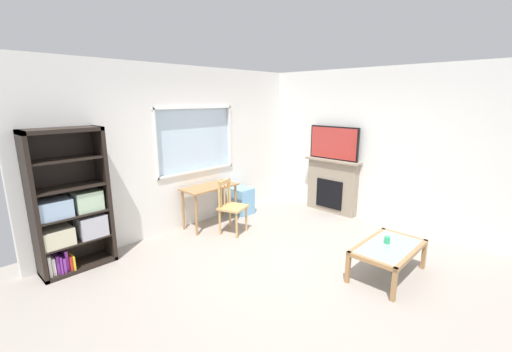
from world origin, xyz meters
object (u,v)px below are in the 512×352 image
(tv, at_px, (334,143))
(sippy_cup, at_px, (387,240))
(fireplace, at_px, (332,186))
(wooden_chair, at_px, (231,206))
(plastic_drawer_unit, at_px, (242,201))
(bookshelf, at_px, (71,210))
(coffee_table, at_px, (389,250))
(desk_under_window, at_px, (210,192))

(tv, relative_size, sippy_cup, 11.33)
(fireplace, bearing_deg, tv, 180.00)
(wooden_chair, bearing_deg, plastic_drawer_unit, 35.82)
(bookshelf, xyz_separation_m, wooden_chair, (2.23, -0.63, -0.34))
(wooden_chair, distance_m, coffee_table, 2.52)
(bookshelf, height_order, sippy_cup, bookshelf)
(plastic_drawer_unit, xyz_separation_m, coffee_table, (-0.34, -3.04, 0.10))
(wooden_chair, bearing_deg, tv, -17.47)
(plastic_drawer_unit, bearing_deg, desk_under_window, -176.51)
(plastic_drawer_unit, height_order, tv, tv)
(desk_under_window, relative_size, fireplace, 0.87)
(bookshelf, relative_size, tv, 1.83)
(desk_under_window, relative_size, plastic_drawer_unit, 1.91)
(wooden_chair, bearing_deg, bookshelf, 164.24)
(tv, xyz_separation_m, coffee_table, (-1.64, -1.82, -1.03))
(plastic_drawer_unit, xyz_separation_m, tv, (1.30, -1.22, 1.13))
(fireplace, relative_size, coffee_table, 1.07)
(desk_under_window, height_order, tv, tv)
(wooden_chair, bearing_deg, sippy_cup, -78.33)
(bookshelf, distance_m, desk_under_window, 2.20)
(desk_under_window, xyz_separation_m, tv, (2.12, -1.17, 0.78))
(tv, distance_m, sippy_cup, 2.55)
(wooden_chair, height_order, tv, tv)
(desk_under_window, distance_m, wooden_chair, 0.54)
(bookshelf, bearing_deg, desk_under_window, -2.94)
(plastic_drawer_unit, relative_size, tv, 0.50)
(desk_under_window, bearing_deg, wooden_chair, -86.07)
(bookshelf, xyz_separation_m, fireplace, (4.33, -1.28, -0.27))
(plastic_drawer_unit, bearing_deg, bookshelf, 178.81)
(coffee_table, bearing_deg, sippy_cup, 40.54)
(coffee_table, bearing_deg, wooden_chair, 100.07)
(plastic_drawer_unit, height_order, fireplace, fireplace)
(desk_under_window, relative_size, sippy_cup, 10.93)
(coffee_table, bearing_deg, plastic_drawer_unit, 83.56)
(sippy_cup, bearing_deg, desk_under_window, 100.34)
(desk_under_window, height_order, fireplace, fireplace)
(tv, bearing_deg, desk_under_window, 151.06)
(fireplace, bearing_deg, desk_under_window, 151.26)
(sippy_cup, bearing_deg, fireplace, 47.93)
(fireplace, distance_m, coffee_table, 2.47)
(fireplace, height_order, tv, tv)
(wooden_chair, relative_size, plastic_drawer_unit, 1.75)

